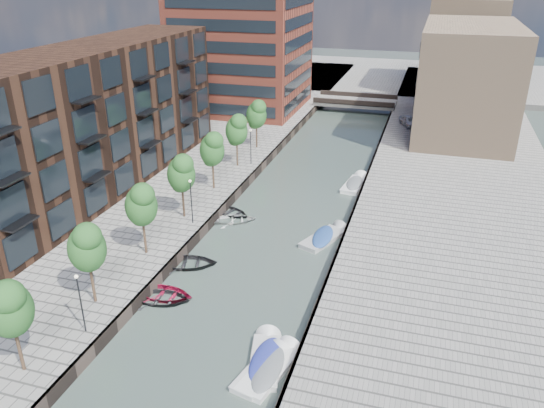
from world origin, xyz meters
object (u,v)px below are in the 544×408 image
at_px(tree_2, 141,203).
at_px(sloop_3, 235,222).
at_px(tree_0, 9,306).
at_px(tree_1, 87,246).
at_px(sloop_1, 188,266).
at_px(motorboat_3, 326,237).
at_px(tree_3, 181,172).
at_px(sloop_4, 231,214).
at_px(bridge, 356,102).
at_px(tree_4, 212,148).
at_px(tree_5, 236,129).
at_px(motorboat_4, 356,184).
at_px(motorboat_2, 266,367).
at_px(tree_6, 256,113).
at_px(motorboat_0, 266,357).
at_px(motorboat_1, 273,367).
at_px(car, 409,121).
at_px(sloop_0, 162,301).
at_px(sloop_2, 165,297).

distance_m(tree_2, sloop_3, 11.37).
xyz_separation_m(tree_0, tree_1, (0.00, 7.00, 0.00)).
distance_m(sloop_1, motorboat_3, 12.32).
height_order(tree_3, sloop_4, tree_3).
relative_size(bridge, tree_2, 2.18).
height_order(tree_2, tree_4, same).
distance_m(tree_3, sloop_1, 8.95).
bearing_deg(tree_0, sloop_3, 79.99).
bearing_deg(tree_5, motorboat_4, 1.59).
distance_m(tree_1, motorboat_2, 13.95).
distance_m(tree_6, sloop_1, 28.12).
bearing_deg(motorboat_3, tree_2, -147.55).
distance_m(motorboat_0, motorboat_1, 1.00).
distance_m(sloop_3, motorboat_2, 20.04).
relative_size(tree_6, motorboat_0, 1.13).
bearing_deg(motorboat_0, tree_5, 113.35).
xyz_separation_m(tree_1, car, (17.69, 50.36, -3.58)).
relative_size(tree_6, sloop_4, 1.46).
bearing_deg(motorboat_4, tree_0, -110.98).
xyz_separation_m(sloop_0, motorboat_0, (8.98, -3.71, 0.20)).
distance_m(sloop_1, sloop_4, 10.03).
xyz_separation_m(sloop_0, sloop_2, (-0.07, 0.55, 0.00)).
xyz_separation_m(bridge, motorboat_2, (4.30, -62.87, -1.30)).
bearing_deg(sloop_1, sloop_4, -15.91).
distance_m(tree_0, sloop_1, 15.87).
bearing_deg(motorboat_0, motorboat_3, 88.65).
relative_size(tree_3, sloop_2, 1.36).
distance_m(tree_1, tree_4, 21.00).
xyz_separation_m(tree_3, motorboat_1, (13.23, -15.86, -5.10)).
xyz_separation_m(tree_0, motorboat_4, (13.57, 35.38, -5.09)).
bearing_deg(sloop_3, motorboat_2, -176.83).
distance_m(bridge, sloop_0, 58.63).
height_order(tree_0, tree_5, same).
distance_m(sloop_4, motorboat_1, 21.95).
height_order(bridge, motorboat_0, bridge).
distance_m(sloop_1, motorboat_1, 13.72).
height_order(tree_3, sloop_0, tree_3).
xyz_separation_m(tree_0, tree_2, (0.00, 14.00, 0.00)).
relative_size(sloop_1, sloop_4, 1.17).
height_order(tree_5, sloop_4, tree_5).
bearing_deg(sloop_1, tree_6, -10.06).
xyz_separation_m(sloop_2, motorboat_4, (10.05, 25.24, 0.21)).
distance_m(tree_0, tree_6, 42.00).
height_order(tree_0, motorboat_4, tree_0).
relative_size(tree_2, sloop_1, 1.25).
distance_m(tree_0, sloop_0, 11.53).
bearing_deg(tree_0, tree_1, 90.00).
height_order(tree_1, motorboat_1, tree_1).
distance_m(motorboat_1, motorboat_3, 17.10).
xyz_separation_m(sloop_4, car, (14.57, 32.75, 1.72)).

